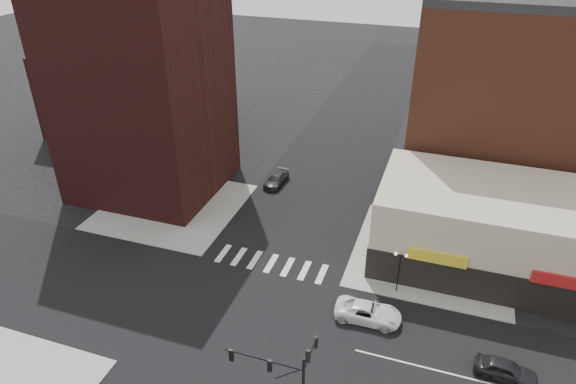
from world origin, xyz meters
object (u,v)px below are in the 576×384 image
(traffic_signal, at_px, (290,373))
(dark_sedan_north, at_px, (276,179))
(street_lamp_ne, at_px, (400,262))
(dark_sedan_east, at_px, (506,370))
(white_suv, at_px, (368,312))

(traffic_signal, relative_size, dark_sedan_north, 1.65)
(street_lamp_ne, distance_m, dark_sedan_east, 11.66)
(traffic_signal, distance_m, dark_sedan_north, 33.76)
(traffic_signal, xyz_separation_m, dark_sedan_east, (13.72, 8.81, -4.20))
(traffic_signal, height_order, white_suv, traffic_signal)
(dark_sedan_east, bearing_deg, street_lamp_ne, 57.65)
(traffic_signal, bearing_deg, street_lamp_ne, 73.25)
(traffic_signal, xyz_separation_m, street_lamp_ne, (4.76, 15.83, -1.67))
(street_lamp_ne, relative_size, white_suv, 0.75)
(traffic_signal, distance_m, dark_sedan_east, 16.84)
(dark_sedan_north, bearing_deg, white_suv, -48.16)
(white_suv, xyz_separation_m, dark_sedan_east, (10.73, -2.74, -0.01))
(dark_sedan_east, distance_m, dark_sedan_north, 34.27)
(white_suv, height_order, dark_sedan_east, white_suv)
(white_suv, height_order, dark_sedan_north, white_suv)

